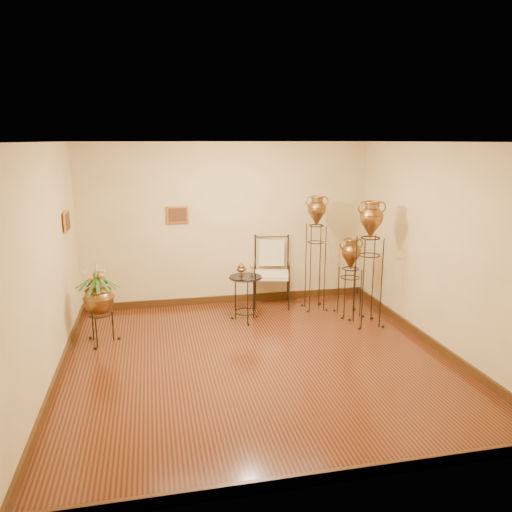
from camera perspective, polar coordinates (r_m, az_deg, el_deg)
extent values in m
plane|color=#5B3215|center=(6.69, 0.22, -11.82)|extent=(5.00, 5.00, 0.00)
cube|color=#41250F|center=(8.95, -3.15, -4.89)|extent=(5.00, 0.04, 0.12)
cube|color=#41250F|center=(4.60, 7.37, -23.85)|extent=(5.00, 0.04, 0.12)
cube|color=#41250F|center=(6.65, -21.68, -12.41)|extent=(0.04, 5.00, 0.12)
cube|color=#41250F|center=(7.55, 19.20, -9.11)|extent=(0.04, 5.00, 0.12)
cube|color=#DE8D41|center=(8.49, -8.95, 4.67)|extent=(0.36, 0.03, 0.29)
cube|color=#DE8D41|center=(7.56, -20.82, 3.72)|extent=(0.03, 0.36, 0.29)
cube|color=#FCF3BE|center=(8.63, 1.80, -2.19)|extent=(0.69, 0.65, 0.07)
cube|color=#FCF3BE|center=(8.55, 1.82, 0.00)|extent=(0.44, 0.13, 0.47)
cylinder|color=black|center=(7.84, -1.21, -2.40)|extent=(0.50, 0.50, 0.02)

